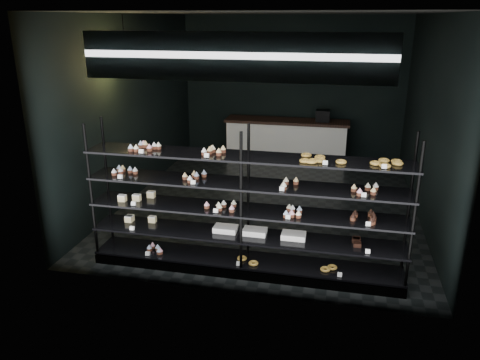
% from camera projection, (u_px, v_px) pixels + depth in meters
% --- Properties ---
extents(room, '(5.01, 6.01, 3.20)m').
position_uv_depth(room, '(273.00, 114.00, 7.87)').
color(room, black).
rests_on(room, ground).
extents(display_shelf, '(4.00, 0.50, 1.91)m').
position_uv_depth(display_shelf, '(243.00, 226.00, 5.93)').
color(display_shelf, black).
rests_on(display_shelf, room).
extents(signage, '(3.30, 0.05, 0.50)m').
position_uv_depth(signage, '(232.00, 57.00, 4.79)').
color(signage, '#0B183A').
rests_on(signage, room).
extents(pendant_lamp, '(0.35, 0.35, 0.91)m').
position_uv_depth(pendant_lamp, '(126.00, 65.00, 7.14)').
color(pendant_lamp, black).
rests_on(pendant_lamp, room).
extents(service_counter, '(2.74, 0.65, 1.23)m').
position_uv_depth(service_counter, '(287.00, 141.00, 10.54)').
color(service_counter, silver).
rests_on(service_counter, room).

